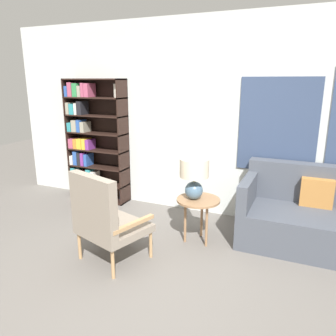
% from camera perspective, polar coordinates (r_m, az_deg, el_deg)
% --- Properties ---
extents(ground_plane, '(14.00, 14.00, 0.00)m').
position_cam_1_polar(ground_plane, '(3.27, -5.42, -19.99)').
color(ground_plane, '#66605B').
extents(wall_back, '(6.40, 0.08, 2.70)m').
position_cam_1_polar(wall_back, '(4.56, 7.22, 8.40)').
color(wall_back, silver).
rests_on(wall_back, ground_plane).
extents(bookshelf, '(0.98, 0.30, 1.89)m').
position_cam_1_polar(bookshelf, '(5.31, -13.36, 4.69)').
color(bookshelf, black).
rests_on(bookshelf, ground_plane).
extents(armchair, '(0.79, 0.77, 0.99)m').
position_cam_1_polar(armchair, '(3.43, -11.13, -8.32)').
color(armchair, tan).
rests_on(armchair, ground_plane).
extents(couch, '(1.63, 0.90, 0.90)m').
position_cam_1_polar(couch, '(4.19, 24.10, -7.94)').
color(couch, '#474C56').
rests_on(couch, ground_plane).
extents(side_table, '(0.50, 0.50, 0.54)m').
position_cam_1_polar(side_table, '(3.85, 5.28, -6.24)').
color(side_table, '#99704C').
rests_on(side_table, ground_plane).
extents(table_lamp, '(0.33, 0.33, 0.48)m').
position_cam_1_polar(table_lamp, '(3.73, 4.59, -1.07)').
color(table_lamp, slate).
rests_on(table_lamp, side_table).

